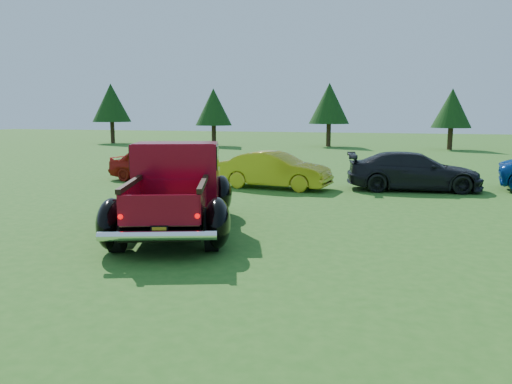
# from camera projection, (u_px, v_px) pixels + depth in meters

# --- Properties ---
(ground) EXTENTS (120.00, 120.00, 0.00)m
(ground) POSITION_uv_depth(u_px,v_px,m) (245.00, 251.00, 9.66)
(ground) COLOR #29601B
(ground) RESTS_ON ground
(tree_far_west) EXTENTS (3.33, 3.33, 5.20)m
(tree_far_west) POSITION_uv_depth(u_px,v_px,m) (111.00, 103.00, 43.71)
(tree_far_west) COLOR #332114
(tree_far_west) RESTS_ON ground
(tree_west) EXTENTS (2.94, 2.94, 4.60)m
(tree_west) POSITION_uv_depth(u_px,v_px,m) (214.00, 107.00, 40.00)
(tree_west) COLOR #332114
(tree_west) RESTS_ON ground
(tree_mid_left) EXTENTS (3.20, 3.20, 5.00)m
(tree_mid_left) POSITION_uv_depth(u_px,v_px,m) (329.00, 104.00, 39.31)
(tree_mid_left) COLOR #332114
(tree_mid_left) RESTS_ON ground
(tree_mid_right) EXTENTS (2.82, 2.82, 4.40)m
(tree_mid_right) POSITION_uv_depth(u_px,v_px,m) (452.00, 108.00, 35.89)
(tree_mid_right) COLOR #332114
(tree_mid_right) RESTS_ON ground
(pickup_truck) EXTENTS (3.85, 5.67, 1.98)m
(pickup_truck) POSITION_uv_depth(u_px,v_px,m) (177.00, 187.00, 11.61)
(pickup_truck) COLOR black
(pickup_truck) RESTS_ON ground
(show_car_red) EXTENTS (3.90, 1.98, 1.27)m
(show_car_red) POSITION_uv_depth(u_px,v_px,m) (155.00, 165.00, 19.58)
(show_car_red) COLOR #A0170E
(show_car_red) RESTS_ON ground
(show_car_yellow) EXTENTS (4.06, 1.82, 1.29)m
(show_car_yellow) POSITION_uv_depth(u_px,v_px,m) (275.00, 170.00, 17.67)
(show_car_yellow) COLOR gold
(show_car_yellow) RESTS_ON ground
(show_car_grey) EXTENTS (4.76, 2.49, 1.32)m
(show_car_grey) POSITION_uv_depth(u_px,v_px,m) (414.00, 171.00, 17.25)
(show_car_grey) COLOR black
(show_car_grey) RESTS_ON ground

